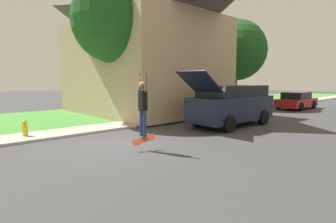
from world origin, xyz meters
TOP-DOWN VIEW (x-y plane):
  - ground_plane at (0.00, 0.00)m, footprint 120.00×120.00m
  - lawn at (-8.00, 6.00)m, footprint 10.00×80.00m
  - sidewalk at (-3.60, 6.00)m, footprint 1.80×80.00m
  - house at (-7.41, 6.42)m, footprint 11.17×8.68m
  - lawn_tree_near at (-5.14, 2.79)m, footprint 4.68×4.68m
  - lawn_tree_far at (-5.09, 14.63)m, footprint 5.16×5.16m
  - suv_parked at (0.22, 6.39)m, footprint 2.11×5.72m
  - car_down_street at (-0.94, 17.37)m, footprint 1.95×4.46m
  - skateboarder at (1.04, 0.09)m, footprint 0.41×0.24m
  - skateboard at (1.05, 0.10)m, footprint 0.35×0.75m
  - fire_hydrant at (-3.69, -2.33)m, footprint 0.20×0.20m

SIDE VIEW (x-z plane):
  - ground_plane at x=0.00m, z-range 0.00..0.00m
  - lawn at x=-8.00m, z-range 0.00..0.08m
  - sidewalk at x=-3.60m, z-range 0.00..0.10m
  - skateboard at x=1.05m, z-range 0.19..0.55m
  - fire_hydrant at x=-3.69m, z-range 0.09..0.74m
  - car_down_street at x=-0.94m, z-range -0.02..1.38m
  - suv_parked at x=0.22m, z-range -0.25..2.50m
  - skateboarder at x=1.04m, z-range 0.53..2.60m
  - house at x=-7.41m, z-range 0.24..9.20m
  - lawn_tree_far at x=-5.09m, z-range 1.20..8.62m
  - lawn_tree_near at x=-5.14m, z-range 1.67..9.55m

